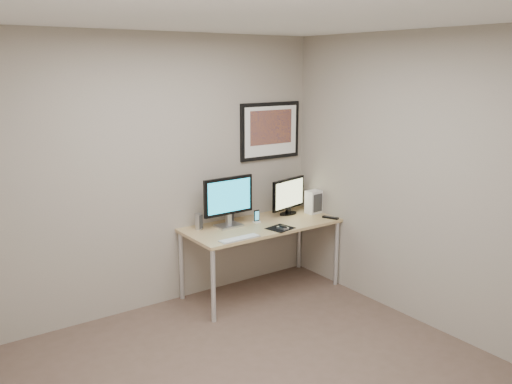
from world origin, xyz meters
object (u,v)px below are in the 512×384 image
desk (261,230)px  phone_dock (257,216)px  speaker_left (198,221)px  speaker_right (229,214)px  monitor_large (228,200)px  monitor_tv (288,195)px  framed_art (270,131)px  fan_unit (314,202)px  keyboard (240,238)px

desk → phone_dock: bearing=97.5°
speaker_left → speaker_right: (0.38, 0.04, 0.01)m
speaker_right → monitor_large: bearing=-146.5°
desk → monitor_tv: size_ratio=3.22×
speaker_left → phone_dock: size_ratio=1.24×
framed_art → fan_unit: framed_art is taller
framed_art → monitor_tv: 0.72m
framed_art → fan_unit: bearing=-41.3°
phone_dock → desk: bearing=-82.1°
monitor_tv → speaker_left: (-1.06, 0.07, -0.13)m
desk → monitor_large: (-0.32, 0.11, 0.34)m
speaker_right → speaker_left: bearing=164.3°
monitor_tv → speaker_right: (-0.68, 0.11, -0.12)m
speaker_right → keyboard: 0.58m
speaker_right → keyboard: speaker_right is taller
speaker_right → phone_dock: size_ratio=1.32×
monitor_large → fan_unit: monitor_large is taller
monitor_tv → speaker_left: size_ratio=3.04×
desk → monitor_large: size_ratio=2.89×
phone_dock → keyboard: (-0.44, -0.36, -0.06)m
framed_art → speaker_left: bearing=-172.3°
speaker_right → fan_unit: size_ratio=0.70×
speaker_right → fan_unit: fan_unit is taller
monitor_large → phone_dock: bearing=-8.6°
desk → framed_art: bearing=43.5°
keyboard → monitor_tv: bearing=24.1°
monitor_tv → speaker_right: size_ratio=2.85×
desk → monitor_large: 0.48m
framed_art → fan_unit: size_ratio=3.01×
monitor_large → phone_dock: size_ratio=4.19×
keyboard → fan_unit: fan_unit is taller
monitor_tv → fan_unit: size_ratio=1.99×
keyboard → desk: bearing=31.6°
framed_art → monitor_large: 0.94m
phone_dock → speaker_left: bearing=168.2°
desk → fan_unit: fan_unit is taller
monitor_tv → speaker_left: monitor_tv is taller
speaker_left → phone_dock: speaker_left is taller
desk → keyboard: size_ratio=3.93×
monitor_large → speaker_left: size_ratio=3.39×
monitor_tv → phone_dock: bearing=173.7°
framed_art → monitor_large: framed_art is taller
phone_dock → keyboard: bearing=-140.8°
framed_art → speaker_left: size_ratio=4.60×
phone_dock → fan_unit: size_ratio=0.53×
desk → monitor_tv: monitor_tv is taller
desk → fan_unit: 0.73m
speaker_left → keyboard: speaker_left is taller
speaker_right → desk: bearing=-68.5°
phone_dock → fan_unit: fan_unit is taller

